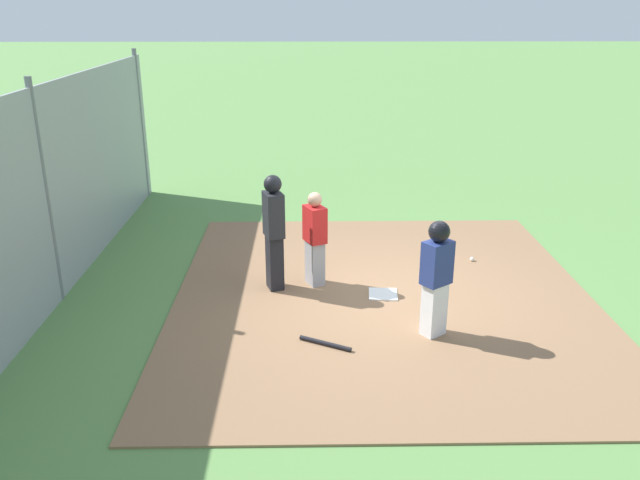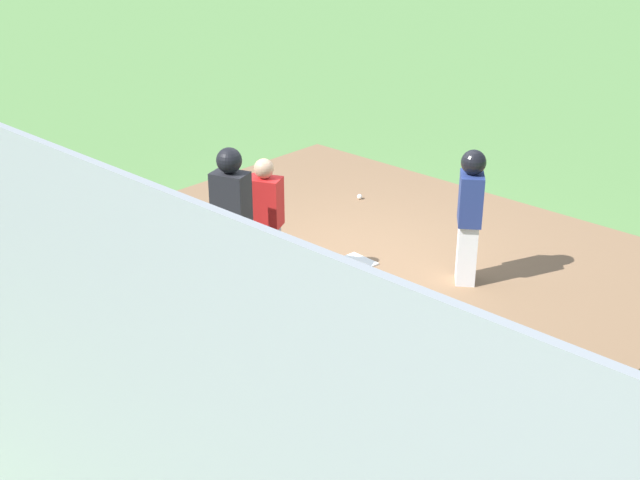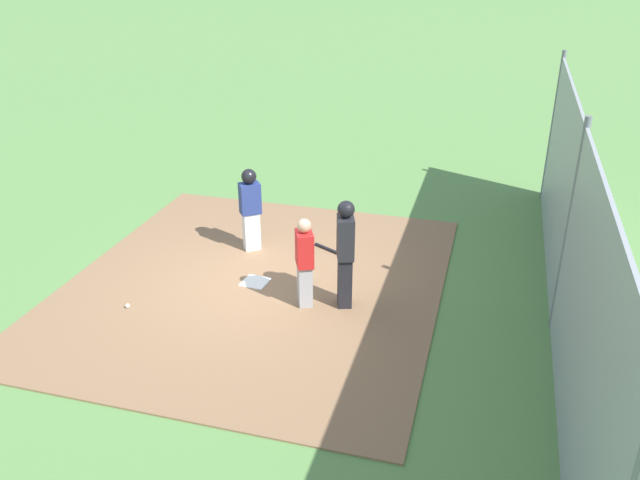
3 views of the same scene
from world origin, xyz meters
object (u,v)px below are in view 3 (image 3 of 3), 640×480
Objects in this scene: home_plate at (255,282)px; runner at (250,205)px; umpire at (345,251)px; baseball_bat at (330,250)px; baseball at (127,306)px; catcher at (305,261)px.

runner reaches higher than home_plate.
umpire is 2.46× the size of baseball_bat.
umpire is at bearing 139.81° from baseball_bat.
baseball_bat is at bearing -30.96° from home_plate.
home_plate is 2.19m from baseball.
home_plate is 0.24× the size of umpire.
home_plate is 1.38m from catcher.
home_plate is at bearing -51.43° from baseball.
catcher reaches higher than home_plate.
home_plate is 0.29× the size of catcher.
umpire reaches higher than runner.
catcher is 20.62× the size of baseball.
runner is at bearing 39.36° from baseball_bat.
catcher is 2.15m from baseball_bat.
runner is (1.26, 0.54, 0.92)m from home_plate.
umpire is 2.72m from runner.
baseball is at bearing -0.91° from umpire.
baseball is at bearing 75.78° from baseball_bat.
home_plate is 1.97m from umpire.
catcher is at bearing -4.96° from umpire.
home_plate is at bearing 86.95° from baseball_bat.
baseball_bat is at bearing -86.44° from umpire.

